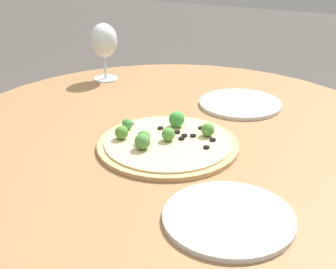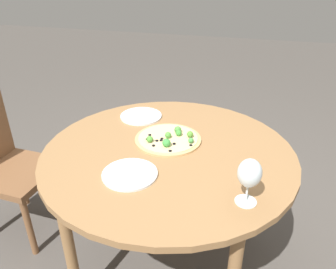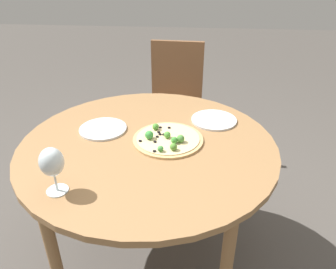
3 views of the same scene
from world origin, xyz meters
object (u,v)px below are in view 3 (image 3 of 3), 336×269
at_px(chair, 175,103).
at_px(plate_near, 214,120).
at_px(wine_glass, 52,163).
at_px(plate_far, 103,129).
at_px(pizza, 167,139).

xyz_separation_m(chair, plate_near, (-0.75, -0.24, 0.26)).
xyz_separation_m(wine_glass, plate_far, (0.45, -0.04, -0.11)).
bearing_deg(chair, plate_far, -104.34).
bearing_deg(wine_glass, chair, -13.46).
relative_size(pizza, wine_glass, 1.78).
xyz_separation_m(pizza, wine_glass, (-0.38, 0.35, 0.11)).
bearing_deg(plate_far, chair, -17.37).
relative_size(pizza, plate_far, 1.41).
bearing_deg(wine_glass, pizza, -43.11).
relative_size(plate_near, plate_far, 1.01).
relative_size(wine_glass, plate_far, 0.79).
xyz_separation_m(wine_glass, plate_near, (0.59, -0.57, -0.11)).
distance_m(chair, pizza, 1.00).
relative_size(chair, pizza, 2.91).
height_order(chair, pizza, chair).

